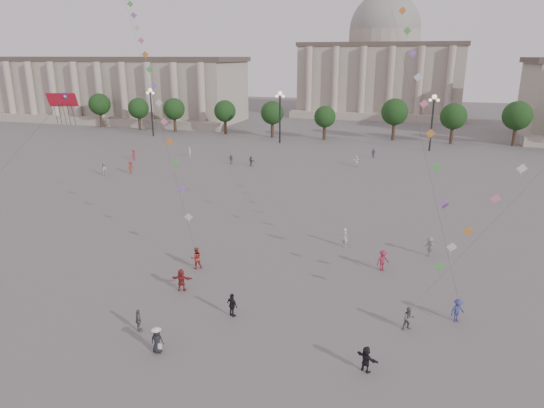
% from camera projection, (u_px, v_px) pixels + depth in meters
% --- Properties ---
extents(ground, '(360.00, 360.00, 0.00)m').
position_uv_depth(ground, '(203.00, 321.00, 33.54)').
color(ground, '#5C5957').
rests_on(ground, ground).
extents(hall_west, '(84.00, 26.22, 17.20)m').
position_uv_depth(hall_west, '(102.00, 89.00, 137.99)').
color(hall_west, '#A99F8D').
rests_on(hall_west, ground).
extents(hall_central, '(48.30, 34.30, 35.50)m').
position_uv_depth(hall_central, '(382.00, 67.00, 147.30)').
color(hall_central, '#A99F8D').
rests_on(hall_central, ground).
extents(tree_row, '(137.12, 5.12, 8.00)m').
position_uv_depth(tree_row, '(358.00, 115.00, 103.15)').
color(tree_row, '#34231A').
rests_on(tree_row, ground).
extents(lamp_post_far_west, '(2.00, 0.90, 10.65)m').
position_uv_depth(lamp_post_far_west, '(151.00, 103.00, 108.00)').
color(lamp_post_far_west, '#262628').
rests_on(lamp_post_far_west, ground).
extents(lamp_post_mid_west, '(2.00, 0.90, 10.65)m').
position_uv_depth(lamp_post_mid_west, '(280.00, 107.00, 99.51)').
color(lamp_post_mid_west, '#262628').
rests_on(lamp_post_mid_west, ground).
extents(lamp_post_mid_east, '(2.00, 0.90, 10.65)m').
position_uv_depth(lamp_post_mid_east, '(433.00, 112.00, 91.02)').
color(lamp_post_mid_east, '#262628').
rests_on(lamp_post_mid_east, ground).
extents(person_crowd_0, '(1.00, 0.87, 1.62)m').
position_uv_depth(person_crowd_0, '(373.00, 153.00, 86.86)').
color(person_crowd_0, '#335373').
rests_on(person_crowd_0, ground).
extents(person_crowd_1, '(1.03, 1.14, 1.91)m').
position_uv_depth(person_crowd_1, '(104.00, 169.00, 74.34)').
color(person_crowd_1, '#B9B9B5').
rests_on(person_crowd_1, ground).
extents(person_crowd_2, '(0.81, 1.25, 1.83)m').
position_uv_depth(person_crowd_2, '(134.00, 155.00, 84.88)').
color(person_crowd_2, '#9F2B3F').
rests_on(person_crowd_2, ground).
extents(person_crowd_3, '(1.52, 1.17, 1.60)m').
position_uv_depth(person_crowd_3, '(366.00, 359.00, 28.06)').
color(person_crowd_3, black).
rests_on(person_crowd_3, ground).
extents(person_crowd_4, '(1.57, 1.55, 1.81)m').
position_uv_depth(person_crowd_4, '(356.00, 161.00, 80.16)').
color(person_crowd_4, white).
rests_on(person_crowd_4, ground).
extents(person_crowd_6, '(1.36, 1.08, 1.85)m').
position_uv_depth(person_crowd_6, '(429.00, 247.00, 44.20)').
color(person_crowd_6, slate).
rests_on(person_crowd_6, ground).
extents(person_crowd_8, '(1.35, 1.31, 1.85)m').
position_uv_depth(person_crowd_8, '(383.00, 260.00, 41.22)').
color(person_crowd_8, maroon).
rests_on(person_crowd_8, ground).
extents(person_crowd_10, '(0.51, 0.67, 1.66)m').
position_uv_depth(person_crowd_10, '(190.00, 152.00, 87.94)').
color(person_crowd_10, silver).
rests_on(person_crowd_10, ground).
extents(person_crowd_12, '(1.53, 1.25, 1.64)m').
position_uv_depth(person_crowd_12, '(251.00, 161.00, 80.32)').
color(person_crowd_12, slate).
rests_on(person_crowd_12, ground).
extents(person_crowd_13, '(0.81, 0.73, 1.87)m').
position_uv_depth(person_crowd_13, '(345.00, 237.00, 46.45)').
color(person_crowd_13, '#B6B5B1').
rests_on(person_crowd_13, ground).
extents(person_crowd_16, '(0.99, 0.58, 1.59)m').
position_uv_depth(person_crowd_16, '(231.00, 159.00, 81.92)').
color(person_crowd_16, '#5B5B5F').
rests_on(person_crowd_16, ground).
extents(person_crowd_17, '(0.78, 1.27, 1.90)m').
position_uv_depth(person_crowd_17, '(131.00, 167.00, 75.39)').
color(person_crowd_17, '#9B332A').
rests_on(person_crowd_17, ground).
extents(tourist_1, '(1.10, 0.86, 1.75)m').
position_uv_depth(tourist_1, '(232.00, 305.00, 33.98)').
color(tourist_1, black).
rests_on(tourist_1, ground).
extents(tourist_2, '(1.72, 0.79, 1.79)m').
position_uv_depth(tourist_2, '(181.00, 280.00, 37.74)').
color(tourist_2, maroon).
rests_on(tourist_2, ground).
extents(tourist_3, '(0.91, 0.95, 1.59)m').
position_uv_depth(tourist_3, '(139.00, 321.00, 32.14)').
color(tourist_3, '#5B5C5F').
rests_on(tourist_3, ground).
extents(kite_flyer_0, '(1.18, 1.13, 1.93)m').
position_uv_depth(kite_flyer_0, '(196.00, 258.00, 41.65)').
color(kite_flyer_0, maroon).
rests_on(kite_flyer_0, ground).
extents(kite_flyer_1, '(1.25, 1.18, 1.69)m').
position_uv_depth(kite_flyer_1, '(458.00, 310.00, 33.32)').
color(kite_flyer_1, navy).
rests_on(kite_flyer_1, ground).
extents(kite_flyer_2, '(1.00, 0.93, 1.64)m').
position_uv_depth(kite_flyer_2, '(409.00, 319.00, 32.34)').
color(kite_flyer_2, '#58585D').
rests_on(kite_flyer_2, ground).
extents(hat_person, '(0.86, 0.63, 1.69)m').
position_uv_depth(hat_person, '(157.00, 340.00, 29.84)').
color(hat_person, black).
rests_on(hat_person, ground).
extents(dragon_kite, '(3.92, 7.17, 19.25)m').
position_uv_depth(dragon_kite, '(62.00, 111.00, 36.38)').
color(dragon_kite, '#AA1223').
rests_on(dragon_kite, ground).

